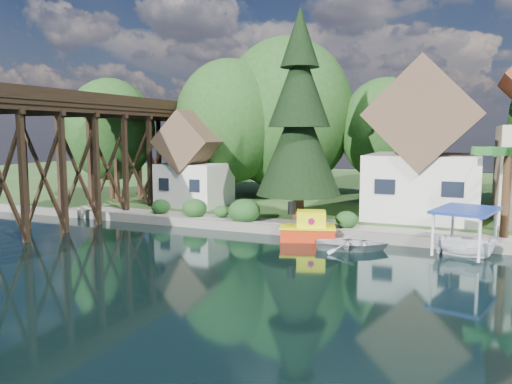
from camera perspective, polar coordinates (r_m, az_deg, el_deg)
ground at (r=24.67m, az=-1.53°, el=-8.58°), size 140.00×140.00×0.00m
bank at (r=56.85m, az=12.88°, el=0.29°), size 140.00×52.00×0.50m
seawall at (r=30.84m, az=11.57°, el=-4.99°), size 60.00×0.40×0.62m
promenade at (r=31.74m, az=15.60°, el=-4.37°), size 50.00×2.60×0.06m
trestle_bridge at (r=37.29m, az=-21.04°, el=4.52°), size 4.12×44.18×9.30m
house_left at (r=37.76m, az=18.68°, el=4.32°), size 7.64×8.64×11.02m
shed at (r=41.83m, az=-7.00°, el=3.04°), size 5.09×5.40×7.85m
bg_trees at (r=43.79m, az=11.42°, el=7.66°), size 49.90×13.30×10.57m
shrubs at (r=34.53m, az=-2.08°, el=-2.04°), size 15.76×2.47×1.70m
conifer at (r=34.40m, az=4.96°, el=8.25°), size 5.84×5.84×14.38m
palm_tree at (r=31.63m, az=26.90°, el=3.86°), size 4.20×4.20×5.53m
tugboat at (r=30.59m, az=5.99°, el=-4.19°), size 3.73×2.74×2.42m
boat_white_a at (r=28.63m, az=10.95°, el=-5.66°), size 4.76×3.96×0.85m
boat_canopy at (r=28.61m, az=22.75°, el=-4.69°), size 3.65×4.56×2.58m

